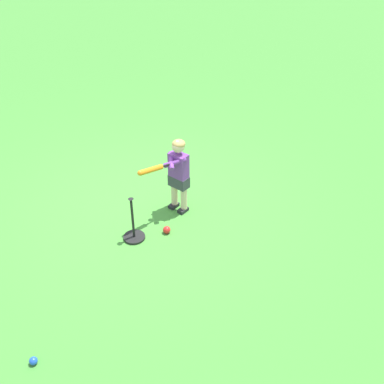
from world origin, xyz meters
name	(u,v)px	position (x,y,z in m)	size (l,w,h in m)	color
ground_plane	(145,206)	(0.00, 0.00, 0.00)	(40.00, 40.00, 0.00)	#479338
child_batter	(177,170)	(-0.32, 0.34, 0.65)	(0.78, 0.32, 1.08)	#232328
play_ball_far_right	(33,361)	(2.20, 1.55, 0.04)	(0.08, 0.08, 0.08)	blue
play_ball_near_batter	(167,230)	(0.08, 0.67, 0.05)	(0.10, 0.10, 0.10)	red
batting_tee	(134,232)	(0.48, 0.51, 0.10)	(0.28, 0.28, 0.62)	black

